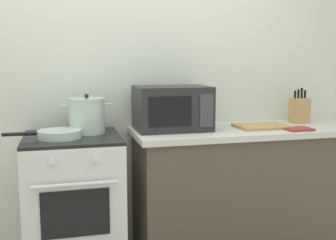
# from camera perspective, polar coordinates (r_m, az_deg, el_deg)

# --- Properties ---
(back_wall) EXTENTS (4.40, 0.10, 2.50)m
(back_wall) POSITION_cam_1_polar(r_m,az_deg,el_deg) (3.08, -1.34, 5.56)
(back_wall) COLOR silver
(back_wall) RESTS_ON ground_plane
(lower_cabinet_right) EXTENTS (1.64, 0.56, 0.88)m
(lower_cabinet_right) POSITION_cam_1_polar(r_m,az_deg,el_deg) (3.10, 11.26, -9.83)
(lower_cabinet_right) COLOR #4C4238
(lower_cabinet_right) RESTS_ON ground_plane
(countertop_right) EXTENTS (1.70, 0.60, 0.04)m
(countertop_right) POSITION_cam_1_polar(r_m,az_deg,el_deg) (2.99, 11.51, -1.42)
(countertop_right) COLOR beige
(countertop_right) RESTS_ON lower_cabinet_right
(stove) EXTENTS (0.60, 0.64, 0.92)m
(stove) POSITION_cam_1_polar(r_m,az_deg,el_deg) (2.79, -12.86, -11.52)
(stove) COLOR silver
(stove) RESTS_ON ground_plane
(stock_pot) EXTENTS (0.32, 0.24, 0.26)m
(stock_pot) POSITION_cam_1_polar(r_m,az_deg,el_deg) (2.75, -11.15, 0.61)
(stock_pot) COLOR silver
(stock_pot) RESTS_ON stove
(frying_pan) EXTENTS (0.47, 0.27, 0.05)m
(frying_pan) POSITION_cam_1_polar(r_m,az_deg,el_deg) (2.62, -14.93, -1.89)
(frying_pan) COLOR silver
(frying_pan) RESTS_ON stove
(microwave) EXTENTS (0.50, 0.37, 0.30)m
(microwave) POSITION_cam_1_polar(r_m,az_deg,el_deg) (2.82, 0.56, 1.66)
(microwave) COLOR #232326
(microwave) RESTS_ON countertop_right
(cutting_board) EXTENTS (0.36, 0.26, 0.02)m
(cutting_board) POSITION_cam_1_polar(r_m,az_deg,el_deg) (3.00, 12.84, -0.85)
(cutting_board) COLOR tan
(cutting_board) RESTS_ON countertop_right
(knife_block) EXTENTS (0.13, 0.10, 0.27)m
(knife_block) POSITION_cam_1_polar(r_m,az_deg,el_deg) (3.30, 17.73, 1.31)
(knife_block) COLOR tan
(knife_block) RESTS_ON countertop_right
(oven_mitt) EXTENTS (0.18, 0.14, 0.02)m
(oven_mitt) POSITION_cam_1_polar(r_m,az_deg,el_deg) (2.96, 17.59, -1.20)
(oven_mitt) COLOR #993333
(oven_mitt) RESTS_ON countertop_right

